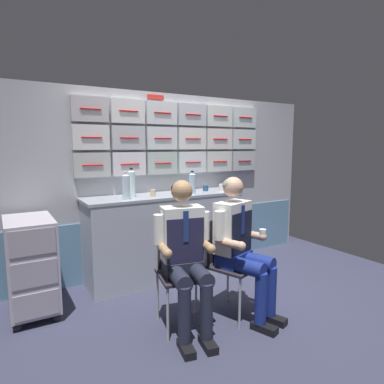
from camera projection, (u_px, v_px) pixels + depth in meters
ground at (238, 312)px, 3.12m from camera, size 4.80×4.80×0.04m
galley_bulkhead at (171, 178)px, 4.14m from camera, size 4.20×0.14×2.15m
galley_counter at (165, 236)px, 3.87m from camera, size 1.85×0.53×0.98m
service_trolley at (31, 263)px, 3.01m from camera, size 0.40×0.65×0.88m
folding_chair_left at (180, 262)px, 2.86m from camera, size 0.47×0.47×0.86m
crew_member_left at (185, 250)px, 2.69m from camera, size 0.49×0.63×1.25m
folding_chair_center at (225, 255)px, 3.05m from camera, size 0.51×0.51×0.86m
crew_member_center at (241, 241)px, 2.92m from camera, size 0.52×0.66×1.26m
water_bottle_tall at (132, 183)px, 3.57m from camera, size 0.08×0.08×0.32m
water_bottle_short at (192, 183)px, 3.80m from camera, size 0.08×0.08×0.27m
water_bottle_clear at (126, 186)px, 3.41m from camera, size 0.08×0.08×0.29m
coffee_cup_white at (153, 193)px, 3.64m from camera, size 0.06×0.06×0.07m
paper_cup_tan at (230, 188)px, 4.07m from camera, size 0.06×0.06×0.06m
paper_cup_blue at (222, 187)px, 4.12m from camera, size 0.07×0.07×0.08m
espresso_cup_small at (206, 188)px, 4.09m from camera, size 0.07×0.07×0.07m
snack_banana at (179, 190)px, 4.00m from camera, size 0.17×0.10×0.04m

